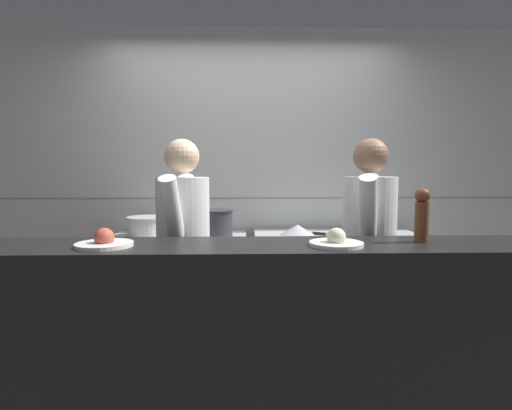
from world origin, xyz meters
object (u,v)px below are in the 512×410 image
at_px(oven_range, 178,291).
at_px(chefs_knife, 331,235).
at_px(stock_pot, 149,226).
at_px(mixing_bowl_steel, 297,230).
at_px(pepper_mill, 422,214).
at_px(plated_dish_main, 104,242).
at_px(plated_dish_appetiser, 336,241).
at_px(sauce_pot, 216,223).
at_px(chef_sous, 368,254).
at_px(chef_head_cook, 183,254).

height_order(oven_range, chefs_knife, chefs_knife).
bearing_deg(stock_pot, oven_range, -14.15).
height_order(mixing_bowl_steel, pepper_mill, pepper_mill).
height_order(oven_range, plated_dish_main, plated_dish_main).
bearing_deg(plated_dish_appetiser, pepper_mill, 11.27).
bearing_deg(mixing_bowl_steel, plated_dish_main, -130.20).
relative_size(oven_range, plated_dish_appetiser, 4.31).
height_order(sauce_pot, mixing_bowl_steel, sauce_pot).
distance_m(chefs_knife, chef_sous, 0.66).
bearing_deg(pepper_mill, plated_dish_appetiser, -168.73).
xyz_separation_m(sauce_pot, chefs_knife, (0.90, -0.06, -0.09)).
distance_m(stock_pot, chef_head_cook, 0.85).
bearing_deg(plated_dish_main, mixing_bowl_steel, 49.80).
bearing_deg(mixing_bowl_steel, chefs_knife, -11.08).
xyz_separation_m(stock_pot, pepper_mill, (1.62, -1.27, 0.23)).
bearing_deg(pepper_mill, stock_pot, 142.00).
relative_size(plated_dish_appetiser, chef_sous, 0.16).
distance_m(sauce_pot, chef_sous, 1.22).
distance_m(oven_range, sauce_pot, 0.63).
distance_m(oven_range, plated_dish_appetiser, 1.73).
height_order(chefs_knife, plated_dish_main, plated_dish_main).
bearing_deg(chef_sous, oven_range, 170.16).
xyz_separation_m(sauce_pot, mixing_bowl_steel, (0.64, -0.01, -0.06)).
height_order(chefs_knife, pepper_mill, pepper_mill).
bearing_deg(plated_dish_appetiser, chefs_knife, 78.65).
bearing_deg(plated_dish_main, sauce_pot, 71.65).
relative_size(stock_pot, chef_head_cook, 0.22).
relative_size(chefs_knife, plated_dish_main, 1.25).
relative_size(oven_range, chef_sous, 0.68).
bearing_deg(stock_pot, chefs_knife, -5.41).
distance_m(sauce_pot, chefs_knife, 0.90).
xyz_separation_m(oven_range, chef_sous, (1.29, -0.73, 0.44)).
relative_size(mixing_bowl_steel, pepper_mill, 1.04).
height_order(plated_dish_main, chef_sous, chef_sous).
height_order(oven_range, chef_head_cook, chef_head_cook).
bearing_deg(chef_head_cook, plated_dish_appetiser, -30.33).
height_order(mixing_bowl_steel, plated_dish_main, plated_dish_main).
distance_m(oven_range, plated_dish_main, 1.43).
distance_m(oven_range, chef_head_cook, 0.84).
xyz_separation_m(sauce_pot, pepper_mill, (1.09, -1.19, 0.20)).
distance_m(sauce_pot, chef_head_cook, 0.70).
relative_size(oven_range, chefs_knife, 3.34).
xyz_separation_m(chefs_knife, chef_head_cook, (-1.04, -0.62, -0.01)).
bearing_deg(chef_head_cook, pepper_mill, -15.94).
xyz_separation_m(oven_range, mixing_bowl_steel, (0.94, -0.03, 0.49)).
distance_m(stock_pot, chefs_knife, 1.44).
relative_size(oven_range, sauce_pot, 3.88).
height_order(sauce_pot, chef_head_cook, chef_head_cook).
xyz_separation_m(mixing_bowl_steel, chefs_knife, (0.25, -0.05, -0.04)).
relative_size(mixing_bowl_steel, chef_head_cook, 0.18).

